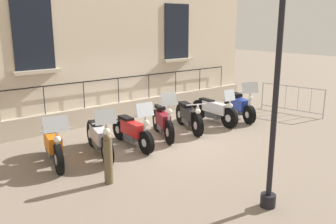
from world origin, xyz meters
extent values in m
plane|color=gray|center=(0.00, 0.00, 0.00)|extent=(60.00, 60.00, 0.00)
cube|color=beige|center=(-2.96, 0.00, 3.29)|extent=(0.60, 12.25, 6.58)
cube|color=#B1A48F|center=(-2.58, 0.00, 0.31)|extent=(0.20, 12.25, 0.62)
cube|color=black|center=(-2.64, 2.69, 2.97)|extent=(0.06, 1.16, 2.02)
cube|color=#BCAE97|center=(-2.56, 2.69, 1.91)|extent=(0.24, 1.36, 0.10)
cube|color=black|center=(-2.64, -2.69, 2.97)|extent=(0.06, 1.16, 2.02)
cube|color=#BCAE97|center=(-2.56, -2.69, 1.91)|extent=(0.24, 1.36, 0.10)
cube|color=black|center=(-2.54, 0.00, 1.47)|extent=(0.03, 10.29, 0.03)
cylinder|color=black|center=(-2.54, -2.57, 1.04)|extent=(0.02, 0.02, 0.85)
cylinder|color=black|center=(-2.54, -1.29, 1.04)|extent=(0.02, 0.02, 0.85)
cylinder|color=black|center=(-2.54, 0.00, 1.04)|extent=(0.02, 0.02, 0.85)
cylinder|color=black|center=(-2.54, 1.29, 1.04)|extent=(0.02, 0.02, 0.85)
cylinder|color=black|center=(-2.54, 2.57, 1.04)|extent=(0.02, 0.02, 0.85)
cylinder|color=black|center=(-2.54, 3.86, 1.04)|extent=(0.02, 0.02, 0.85)
cylinder|color=black|center=(-2.54, 5.14, 1.04)|extent=(0.02, 0.02, 0.85)
cylinder|color=black|center=(0.55, -3.47, 0.34)|extent=(0.69, 0.26, 0.68)
cylinder|color=silver|center=(0.55, -3.47, 0.34)|extent=(0.26, 0.19, 0.24)
cylinder|color=black|center=(-0.78, -3.19, 0.34)|extent=(0.69, 0.26, 0.68)
cylinder|color=silver|center=(-0.78, -3.19, 0.34)|extent=(0.26, 0.19, 0.24)
cube|color=orange|center=(-0.07, -3.34, 0.56)|extent=(0.84, 0.47, 0.36)
cube|color=#4C4C51|center=(-0.17, -3.32, 0.31)|extent=(0.52, 0.34, 0.24)
cube|color=black|center=(-0.39, -3.27, 0.77)|extent=(0.49, 0.36, 0.10)
cylinder|color=silver|center=(0.50, -3.46, 0.67)|extent=(0.17, 0.09, 0.66)
cylinder|color=silver|center=(0.45, -3.45, 0.99)|extent=(0.18, 0.66, 0.04)
sphere|color=white|center=(0.57, -3.48, 0.81)|extent=(0.16, 0.16, 0.16)
cylinder|color=silver|center=(-0.28, -3.13, 0.19)|extent=(0.72, 0.23, 0.08)
cube|color=silver|center=(0.51, -3.47, 1.14)|extent=(0.24, 0.56, 0.36)
cylinder|color=black|center=(0.79, -2.38, 0.34)|extent=(0.70, 0.31, 0.68)
cylinder|color=silver|center=(0.79, -2.38, 0.34)|extent=(0.27, 0.22, 0.24)
cylinder|color=black|center=(-0.71, -2.00, 0.34)|extent=(0.70, 0.31, 0.68)
cylinder|color=silver|center=(-0.71, -2.00, 0.34)|extent=(0.27, 0.22, 0.24)
cube|color=#B2B2BC|center=(0.09, -2.20, 0.55)|extent=(1.00, 0.51, 0.34)
cube|color=#4C4C51|center=(-0.01, -2.18, 0.31)|extent=(0.62, 0.36, 0.24)
cube|color=black|center=(-0.29, -2.11, 0.73)|extent=(0.59, 0.38, 0.10)
cylinder|color=silver|center=(0.74, -2.37, 0.68)|extent=(0.17, 0.10, 0.69)
cylinder|color=silver|center=(0.69, -2.36, 1.02)|extent=(0.19, 0.60, 0.04)
sphere|color=white|center=(0.81, -2.39, 0.84)|extent=(0.16, 0.16, 0.16)
cylinder|color=silver|center=(-0.16, -1.98, 0.19)|extent=(0.86, 0.29, 0.08)
cube|color=silver|center=(0.75, -2.37, 1.17)|extent=(0.24, 0.51, 0.36)
cylinder|color=black|center=(0.74, -1.22, 0.30)|extent=(0.61, 0.17, 0.60)
cylinder|color=silver|center=(0.74, -1.22, 0.30)|extent=(0.22, 0.16, 0.21)
cylinder|color=black|center=(-0.69, -1.13, 0.30)|extent=(0.61, 0.17, 0.60)
cylinder|color=silver|center=(-0.69, -1.13, 0.30)|extent=(0.22, 0.16, 0.21)
cube|color=red|center=(0.07, -1.18, 0.52)|extent=(0.92, 0.33, 0.35)
cube|color=#4C4C51|center=(-0.03, -1.17, 0.27)|extent=(0.56, 0.25, 0.21)
cube|color=black|center=(-0.29, -1.16, 0.72)|extent=(0.52, 0.28, 0.10)
cylinder|color=silver|center=(0.69, -1.22, 0.66)|extent=(0.16, 0.07, 0.72)
cylinder|color=silver|center=(0.64, -1.22, 1.01)|extent=(0.07, 0.60, 0.04)
sphere|color=white|center=(0.76, -1.22, 0.83)|extent=(0.16, 0.16, 0.16)
cylinder|color=silver|center=(-0.19, -1.01, 0.17)|extent=(0.82, 0.13, 0.08)
cube|color=silver|center=(0.70, -1.22, 1.16)|extent=(0.15, 0.50, 0.36)
cylinder|color=black|center=(0.53, -0.28, 0.34)|extent=(0.67, 0.36, 0.68)
cylinder|color=silver|center=(0.53, -0.28, 0.34)|extent=(0.27, 0.21, 0.24)
cylinder|color=black|center=(-0.70, 0.23, 0.34)|extent=(0.67, 0.36, 0.68)
cylinder|color=silver|center=(-0.70, 0.23, 0.34)|extent=(0.27, 0.21, 0.24)
cube|color=maroon|center=(-0.04, -0.05, 0.56)|extent=(0.86, 0.54, 0.36)
cube|color=#4C4C51|center=(-0.13, -0.01, 0.31)|extent=(0.53, 0.37, 0.24)
cube|color=black|center=(-0.35, 0.09, 0.84)|extent=(0.51, 0.38, 0.10)
cylinder|color=silver|center=(0.49, -0.26, 0.73)|extent=(0.17, 0.12, 0.79)
cylinder|color=silver|center=(0.44, -0.24, 1.12)|extent=(0.24, 0.50, 0.04)
sphere|color=white|center=(0.55, -0.29, 0.94)|extent=(0.16, 0.16, 0.16)
cylinder|color=silver|center=(-0.22, 0.18, 0.19)|extent=(0.72, 0.36, 0.08)
cube|color=silver|center=(0.50, -0.27, 1.27)|extent=(0.28, 0.45, 0.36)
cylinder|color=black|center=(0.52, 0.82, 0.34)|extent=(0.67, 0.36, 0.67)
cylinder|color=silver|center=(0.52, 0.82, 0.34)|extent=(0.27, 0.22, 0.23)
cylinder|color=black|center=(-0.80, 1.32, 0.34)|extent=(0.67, 0.36, 0.67)
cylinder|color=silver|center=(-0.80, 1.32, 0.34)|extent=(0.27, 0.22, 0.23)
cube|color=black|center=(-0.10, 1.05, 0.54)|extent=(1.00, 0.61, 0.33)
cube|color=#4C4C51|center=(-0.19, 1.09, 0.30)|extent=(0.62, 0.42, 0.23)
cube|color=black|center=(-0.45, 1.19, 0.76)|extent=(0.59, 0.44, 0.10)
cylinder|color=silver|center=(0.47, 0.84, 0.64)|extent=(0.17, 0.11, 0.62)
cylinder|color=silver|center=(0.42, 0.85, 0.95)|extent=(0.26, 0.61, 0.04)
sphere|color=white|center=(0.53, 0.81, 0.77)|extent=(0.16, 0.16, 0.16)
cylinder|color=silver|center=(-0.31, 1.31, 0.18)|extent=(0.83, 0.38, 0.08)
cylinder|color=black|center=(0.55, 2.20, 0.34)|extent=(0.68, 0.16, 0.67)
cylinder|color=silver|center=(0.55, 2.20, 0.34)|extent=(0.24, 0.15, 0.24)
cylinder|color=black|center=(-0.93, 2.30, 0.34)|extent=(0.68, 0.16, 0.67)
cylinder|color=silver|center=(-0.93, 2.30, 0.34)|extent=(0.24, 0.15, 0.24)
cube|color=silver|center=(-0.14, 2.24, 0.55)|extent=(1.05, 0.31, 0.34)
cube|color=#4C4C51|center=(-0.24, 2.25, 0.30)|extent=(0.63, 0.23, 0.24)
cube|color=black|center=(-0.55, 2.27, 0.72)|extent=(0.59, 0.26, 0.10)
cylinder|color=silver|center=(0.50, 2.20, 0.63)|extent=(0.16, 0.07, 0.59)
cylinder|color=silver|center=(0.45, 2.20, 0.92)|extent=(0.07, 0.53, 0.04)
sphere|color=white|center=(0.57, 2.19, 0.74)|extent=(0.16, 0.16, 0.16)
cylinder|color=silver|center=(-0.44, 2.40, 0.19)|extent=(0.93, 0.14, 0.08)
cube|color=silver|center=(0.51, 2.20, 1.07)|extent=(0.15, 0.44, 0.36)
cylinder|color=black|center=(0.61, 3.12, 0.31)|extent=(0.63, 0.37, 0.61)
cylinder|color=silver|center=(0.61, 3.12, 0.31)|extent=(0.26, 0.24, 0.22)
cylinder|color=black|center=(-0.67, 3.61, 0.31)|extent=(0.63, 0.37, 0.61)
cylinder|color=silver|center=(-0.67, 3.61, 0.31)|extent=(0.26, 0.24, 0.22)
cube|color=#1E389E|center=(0.01, 3.35, 0.54)|extent=(0.86, 0.59, 0.38)
cube|color=#4C4C51|center=(-0.08, 3.38, 0.28)|extent=(0.54, 0.41, 0.22)
cube|color=black|center=(-0.29, 3.47, 0.81)|extent=(0.52, 0.43, 0.10)
cylinder|color=silver|center=(0.56, 3.14, 0.68)|extent=(0.17, 0.11, 0.76)
cylinder|color=silver|center=(0.51, 3.16, 1.06)|extent=(0.29, 0.68, 0.04)
sphere|color=white|center=(0.62, 3.12, 0.88)|extent=(0.16, 0.16, 0.16)
cylinder|color=silver|center=(-0.15, 3.61, 0.17)|extent=(0.70, 0.33, 0.08)
cube|color=silver|center=(0.57, 3.14, 1.21)|extent=(0.32, 0.59, 0.36)
cylinder|color=black|center=(4.40, -1.11, 0.12)|extent=(0.28, 0.28, 0.24)
cylinder|color=black|center=(4.40, -1.11, 2.17)|extent=(0.10, 0.10, 4.35)
cylinder|color=#B7B7BF|center=(-0.47, 5.29, 0.53)|extent=(0.05, 0.05, 1.05)
cylinder|color=#B7B7BF|center=(1.85, 5.67, 0.53)|extent=(0.05, 0.05, 1.05)
cylinder|color=#B7B7BF|center=(0.69, 5.48, 1.02)|extent=(2.33, 0.42, 0.04)
cylinder|color=#B7B7BF|center=(0.69, 5.48, 0.15)|extent=(2.33, 0.42, 0.04)
cylinder|color=#B7B7BF|center=(-0.01, 5.36, 0.60)|extent=(0.02, 0.02, 0.87)
cylinder|color=#B7B7BF|center=(0.46, 5.44, 0.60)|extent=(0.02, 0.02, 0.87)
cylinder|color=#B7B7BF|center=(0.92, 5.52, 0.60)|extent=(0.02, 0.02, 0.87)
cylinder|color=#B7B7BF|center=(1.39, 5.59, 0.60)|extent=(0.02, 0.02, 0.87)
cylinder|color=brown|center=(1.68, -2.87, 0.48)|extent=(0.19, 0.19, 0.96)
sphere|color=brown|center=(1.68, -2.87, 1.00)|extent=(0.17, 0.17, 0.17)
camera|label=1|loc=(7.89, -6.34, 3.29)|focal=38.48mm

